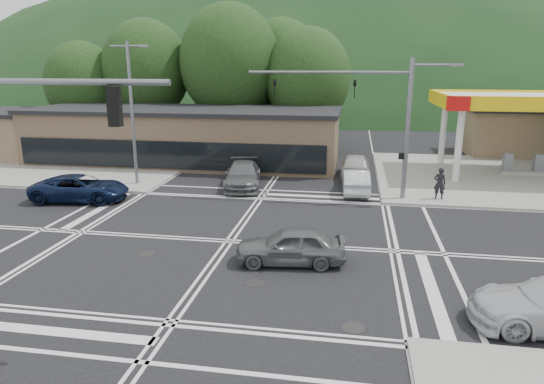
% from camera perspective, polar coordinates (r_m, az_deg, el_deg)
% --- Properties ---
extents(ground, '(120.00, 120.00, 0.00)m').
position_cam_1_polar(ground, '(21.76, -5.04, -5.79)').
color(ground, black).
rests_on(ground, ground).
extents(sidewalk_ne, '(16.00, 16.00, 0.15)m').
position_cam_1_polar(sidewalk_ne, '(36.80, 24.75, 1.58)').
color(sidewalk_ne, gray).
rests_on(sidewalk_ne, ground).
extents(sidewalk_nw, '(16.00, 16.00, 0.15)m').
position_cam_1_polar(sidewalk_nw, '(40.88, -20.32, 3.22)').
color(sidewalk_nw, gray).
rests_on(sidewalk_nw, ground).
extents(gas_station_canopy, '(12.32, 8.34, 5.75)m').
position_cam_1_polar(gas_station_canopy, '(37.64, 28.15, 9.14)').
color(gas_station_canopy, silver).
rests_on(gas_station_canopy, ground).
extents(convenience_store, '(10.00, 6.00, 3.80)m').
position_cam_1_polar(convenience_store, '(47.39, 27.84, 6.16)').
color(convenience_store, '#846B4F').
rests_on(convenience_store, ground).
extents(commercial_row, '(24.00, 8.00, 4.00)m').
position_cam_1_polar(commercial_row, '(39.42, -10.20, 6.36)').
color(commercial_row, brown).
rests_on(commercial_row, ground).
extents(commercial_nw, '(8.00, 7.00, 3.60)m').
position_cam_1_polar(commercial_nw, '(47.30, -28.86, 5.89)').
color(commercial_nw, '#846B4F').
rests_on(commercial_nw, ground).
extents(hill_north, '(252.00, 126.00, 140.00)m').
position_cam_1_polar(hill_north, '(110.08, 7.01, 10.72)').
color(hill_north, '#193518').
rests_on(hill_north, ground).
extents(tree_n_a, '(8.00, 8.00, 11.75)m').
position_cam_1_polar(tree_n_a, '(47.75, -14.58, 13.76)').
color(tree_n_a, '#382619').
rests_on(tree_n_a, ground).
extents(tree_n_b, '(9.00, 9.00, 12.98)m').
position_cam_1_polar(tree_n_b, '(45.12, -4.99, 14.95)').
color(tree_n_b, '#382619').
rests_on(tree_n_b, ground).
extents(tree_n_c, '(7.60, 7.60, 10.87)m').
position_cam_1_polar(tree_n_c, '(43.91, 4.17, 13.28)').
color(tree_n_c, '#382619').
rests_on(tree_n_c, ground).
extents(tree_n_d, '(6.80, 6.80, 9.76)m').
position_cam_1_polar(tree_n_d, '(49.64, -21.43, 11.74)').
color(tree_n_d, '#382619').
rests_on(tree_n_d, ground).
extents(tree_n_e, '(8.40, 8.40, 11.98)m').
position_cam_1_polar(tree_n_e, '(48.24, 1.01, 14.22)').
color(tree_n_e, '#382619').
rests_on(tree_n_e, ground).
extents(streetlight_nw, '(2.50, 0.25, 9.00)m').
position_cam_1_polar(streetlight_nw, '(31.90, -16.08, 9.59)').
color(streetlight_nw, slate).
rests_on(streetlight_nw, ground).
extents(signal_mast_ne, '(11.65, 0.30, 8.00)m').
position_cam_1_polar(signal_mast_ne, '(28.05, 13.20, 9.19)').
color(signal_mast_ne, slate).
rests_on(signal_mast_ne, ground).
extents(car_blue_west, '(5.66, 3.16, 1.50)m').
position_cam_1_polar(car_blue_west, '(29.88, -21.63, 0.43)').
color(car_blue_west, '#0B1632').
rests_on(car_blue_west, ground).
extents(car_grey_center, '(4.48, 2.23, 1.47)m').
position_cam_1_polar(car_grey_center, '(19.15, 2.20, -6.32)').
color(car_grey_center, slate).
rests_on(car_grey_center, ground).
extents(car_queue_a, '(1.78, 4.50, 1.46)m').
position_cam_1_polar(car_queue_a, '(30.05, 9.82, 1.30)').
color(car_queue_a, silver).
rests_on(car_queue_a, ground).
extents(car_queue_b, '(1.95, 4.84, 1.65)m').
position_cam_1_polar(car_queue_b, '(34.37, 9.78, 3.16)').
color(car_queue_b, '#B2B1AE').
rests_on(car_queue_b, ground).
extents(car_northbound, '(3.10, 5.71, 1.57)m').
position_cam_1_polar(car_northbound, '(30.98, -3.46, 2.01)').
color(car_northbound, '#585B5D').
rests_on(car_northbound, ground).
extents(pedestrian, '(0.69, 0.48, 1.82)m').
position_cam_1_polar(pedestrian, '(29.22, 19.13, 0.98)').
color(pedestrian, black).
rests_on(pedestrian, sidewalk_ne).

